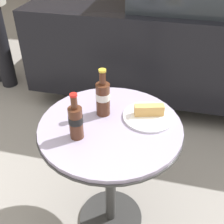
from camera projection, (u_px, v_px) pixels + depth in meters
ground_plane at (111, 217)px, 1.79m from camera, size 30.00×30.00×0.00m
bistro_table at (110, 151)px, 1.44m from camera, size 0.70×0.70×0.76m
cola_bottle_left at (76, 121)px, 1.22m from camera, size 0.06×0.06×0.23m
cola_bottle_right at (103, 97)px, 1.36m from camera, size 0.07×0.07×0.25m
lunch_plate_near at (149, 115)px, 1.38m from camera, size 0.25×0.25×0.07m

